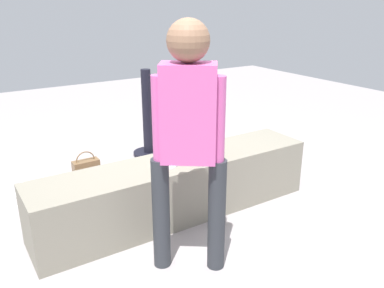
{
  "coord_description": "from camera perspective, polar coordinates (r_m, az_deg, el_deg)",
  "views": [
    {
      "loc": [
        -1.53,
        -2.62,
        1.74
      ],
      "look_at": [
        -0.06,
        -0.31,
        0.75
      ],
      "focal_mm": 37.19,
      "sensor_mm": 36.0,
      "label": 1
    }
  ],
  "objects": [
    {
      "name": "handbag_brown_canvas",
      "position": [
        4.19,
        -14.9,
        -3.6
      ],
      "size": [
        0.26,
        0.12,
        0.32
      ],
      "color": "brown",
      "rests_on": "ground_plane"
    },
    {
      "name": "ground_plane",
      "position": [
        3.5,
        -1.99,
        -9.96
      ],
      "size": [
        12.0,
        12.0,
        0.0
      ],
      "primitive_type": "plane",
      "color": "#9A9393"
    },
    {
      "name": "gift_bag",
      "position": [
        4.23,
        2.24,
        -1.85
      ],
      "size": [
        0.25,
        0.13,
        0.39
      ],
      "color": "#B259BF",
      "rests_on": "ground_plane"
    },
    {
      "name": "railing_post",
      "position": [
        4.66,
        -6.39,
        2.77
      ],
      "size": [
        0.36,
        0.36,
        1.02
      ],
      "color": "black",
      "rests_on": "ground_plane"
    },
    {
      "name": "concrete_ledge",
      "position": [
        3.38,
        -2.04,
        -6.29
      ],
      "size": [
        2.44,
        0.5,
        0.5
      ],
      "primitive_type": "cube",
      "color": "gray",
      "rests_on": "ground_plane"
    },
    {
      "name": "handbag_black_leather",
      "position": [
        3.52,
        -16.44,
        -8.66
      ],
      "size": [
        0.32,
        0.14,
        0.31
      ],
      "color": "black",
      "rests_on": "ground_plane"
    },
    {
      "name": "water_bottle_near_gift",
      "position": [
        4.4,
        -3.24,
        -2.22
      ],
      "size": [
        0.07,
        0.07,
        0.19
      ],
      "color": "silver",
      "rests_on": "ground_plane"
    },
    {
      "name": "child_seated",
      "position": [
        3.3,
        0.59,
        1.75
      ],
      "size": [
        0.28,
        0.32,
        0.48
      ],
      "color": "navy",
      "rests_on": "concrete_ledge"
    },
    {
      "name": "cake_box_white",
      "position": [
        4.02,
        -21.48,
        -6.48
      ],
      "size": [
        0.42,
        0.41,
        0.1
      ],
      "primitive_type": "cube",
      "rotation": [
        0.0,
        0.0,
        -0.33
      ],
      "color": "white",
      "rests_on": "ground_plane"
    },
    {
      "name": "adult_standing",
      "position": [
        2.44,
        -0.5,
        2.13
      ],
      "size": [
        0.42,
        0.36,
        1.65
      ],
      "color": "#2B2E33",
      "rests_on": "ground_plane"
    },
    {
      "name": "cake_plate",
      "position": [
        3.18,
        -4.05,
        -2.69
      ],
      "size": [
        0.22,
        0.22,
        0.07
      ],
      "color": "white",
      "rests_on": "concrete_ledge"
    },
    {
      "name": "party_cup_red",
      "position": [
        3.89,
        -12.72,
        -6.46
      ],
      "size": [
        0.08,
        0.08,
        0.09
      ],
      "primitive_type": "cylinder",
      "color": "red",
      "rests_on": "ground_plane"
    }
  ]
}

